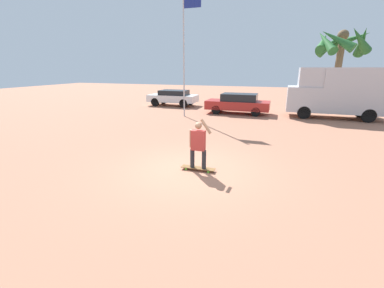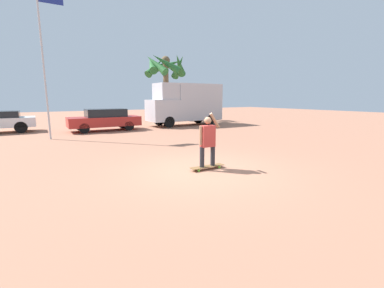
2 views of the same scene
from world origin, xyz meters
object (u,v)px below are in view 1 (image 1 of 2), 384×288
person_skateboarder (198,143)px  parked_car_white (173,97)px  skateboard (198,168)px  camper_van (338,91)px  palm_tree_near_van (341,45)px  parked_car_red (238,103)px  flagpole (185,47)px

person_skateboarder → parked_car_white: bearing=115.9°
skateboard → camper_van: camper_van is taller
camper_van → parked_car_white: camper_van is taller
parked_car_white → palm_tree_near_van: 13.98m
person_skateboarder → camper_van: size_ratio=0.28×
parked_car_white → palm_tree_near_van: bearing=13.4°
skateboard → person_skateboarder: (-0.00, -0.00, 0.86)m
skateboard → person_skateboarder: 0.86m
camper_van → palm_tree_near_van: palm_tree_near_van is taller
person_skateboarder → parked_car_red: bearing=92.7°
skateboard → flagpole: 10.68m
parked_car_red → parked_car_white: parked_car_red is taller
parked_car_red → flagpole: size_ratio=0.59×
palm_tree_near_van → flagpole: bearing=-143.2°
person_skateboarder → flagpole: size_ratio=0.21×
parked_car_white → flagpole: 6.51m
camper_van → flagpole: 10.24m
person_skateboarder → palm_tree_near_van: (6.43, 16.58, 4.00)m
parked_car_white → palm_tree_near_van: palm_tree_near_van is taller
skateboard → person_skateboarder: bearing=-180.0°
camper_van → flagpole: flagpole is taller
parked_car_red → palm_tree_near_van: size_ratio=0.72×
palm_tree_near_van → person_skateboarder: bearing=-111.2°
parked_car_red → parked_car_white: bearing=159.6°
skateboard → person_skateboarder: person_skateboarder is taller
flagpole → skateboard: bearing=-67.5°
camper_van → flagpole: size_ratio=0.77×
parked_car_red → camper_van: bearing=2.8°
skateboard → flagpole: size_ratio=0.15×
parked_car_red → palm_tree_near_van: 9.72m
person_skateboarder → flagpole: 10.35m
skateboard → camper_van: (5.81, 11.55, 1.66)m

